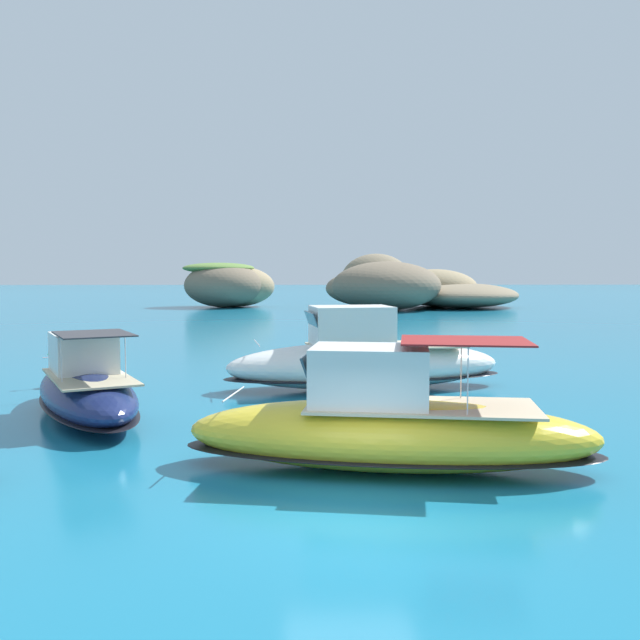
{
  "coord_description": "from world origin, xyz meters",
  "views": [
    {
      "loc": [
        -0.94,
        -12.5,
        4.52
      ],
      "look_at": [
        -0.03,
        19.09,
        2.25
      ],
      "focal_mm": 39.36,
      "sensor_mm": 36.0,
      "label": 1
    }
  ],
  "objects_px": {
    "motorboat_white": "(363,361)",
    "channel_buoy": "(51,379)",
    "motorboat_navy": "(86,389)",
    "islet_small": "(229,284)",
    "islet_large": "(403,287)",
    "motorboat_yellow": "(388,428)"
  },
  "relations": [
    {
      "from": "motorboat_yellow",
      "to": "motorboat_navy",
      "type": "bearing_deg",
      "value": 145.24
    },
    {
      "from": "motorboat_yellow",
      "to": "channel_buoy",
      "type": "xyz_separation_m",
      "value": [
        -11.56,
        11.31,
        -0.61
      ]
    },
    {
      "from": "islet_small",
      "to": "motorboat_white",
      "type": "xyz_separation_m",
      "value": [
        11.08,
        -59.45,
        -1.71
      ]
    },
    {
      "from": "islet_small",
      "to": "motorboat_yellow",
      "type": "height_order",
      "value": "islet_small"
    },
    {
      "from": "islet_small",
      "to": "motorboat_white",
      "type": "relative_size",
      "value": 1.06
    },
    {
      "from": "islet_small",
      "to": "motorboat_white",
      "type": "bearing_deg",
      "value": -79.44
    },
    {
      "from": "motorboat_navy",
      "to": "motorboat_white",
      "type": "height_order",
      "value": "motorboat_white"
    },
    {
      "from": "islet_large",
      "to": "motorboat_yellow",
      "type": "relative_size",
      "value": 2.86
    },
    {
      "from": "islet_small",
      "to": "motorboat_yellow",
      "type": "xyz_separation_m",
      "value": [
        10.67,
        -70.23,
        -1.82
      ]
    },
    {
      "from": "islet_small",
      "to": "channel_buoy",
      "type": "height_order",
      "value": "islet_small"
    },
    {
      "from": "islet_small",
      "to": "islet_large",
      "type": "bearing_deg",
      "value": -4.96
    },
    {
      "from": "motorboat_white",
      "to": "islet_small",
      "type": "bearing_deg",
      "value": 100.56
    },
    {
      "from": "islet_large",
      "to": "channel_buoy",
      "type": "bearing_deg",
      "value": -111.05
    },
    {
      "from": "channel_buoy",
      "to": "motorboat_white",
      "type": "bearing_deg",
      "value": -2.54
    },
    {
      "from": "motorboat_navy",
      "to": "motorboat_yellow",
      "type": "height_order",
      "value": "motorboat_yellow"
    },
    {
      "from": "islet_large",
      "to": "motorboat_navy",
      "type": "relative_size",
      "value": 3.16
    },
    {
      "from": "islet_large",
      "to": "motorboat_navy",
      "type": "bearing_deg",
      "value": -106.92
    },
    {
      "from": "islet_small",
      "to": "motorboat_navy",
      "type": "xyz_separation_m",
      "value": [
        2.09,
        -64.27,
        -1.9
      ]
    },
    {
      "from": "islet_large",
      "to": "islet_small",
      "type": "relative_size",
      "value": 2.4
    },
    {
      "from": "motorboat_white",
      "to": "channel_buoy",
      "type": "distance_m",
      "value": 12.0
    },
    {
      "from": "motorboat_navy",
      "to": "islet_small",
      "type": "bearing_deg",
      "value": 91.86
    },
    {
      "from": "islet_small",
      "to": "motorboat_yellow",
      "type": "relative_size",
      "value": 1.19
    }
  ]
}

